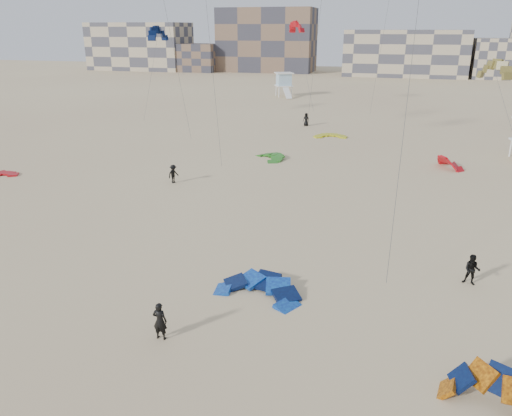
# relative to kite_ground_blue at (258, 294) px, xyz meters

# --- Properties ---
(ground) EXTENTS (320.00, 320.00, 0.00)m
(ground) POSITION_rel_kite_ground_blue_xyz_m (-3.59, -3.13, 0.00)
(ground) COLOR beige
(ground) RESTS_ON ground
(kite_ground_blue) EXTENTS (5.02, 5.21, 2.21)m
(kite_ground_blue) POSITION_rel_kite_ground_blue_xyz_m (0.00, 0.00, 0.00)
(kite_ground_blue) COLOR blue
(kite_ground_blue) RESTS_ON ground
(kite_ground_orange) EXTENTS (4.71, 4.72, 3.51)m
(kite_ground_orange) POSITION_rel_kite_ground_blue_xyz_m (9.94, -5.52, 0.00)
(kite_ground_orange) COLOR orange
(kite_ground_orange) RESTS_ON ground
(kite_ground_green) EXTENTS (5.07, 5.02, 1.46)m
(kite_ground_green) POSITION_rel_kite_ground_blue_xyz_m (-6.14, 26.71, 0.00)
(kite_ground_green) COLOR #32811E
(kite_ground_green) RESTS_ON ground
(kite_ground_red_far) EXTENTS (4.24, 4.20, 3.17)m
(kite_ground_red_far) POSITION_rel_kite_ground_blue_xyz_m (11.08, 27.86, 0.00)
(kite_ground_red_far) COLOR red
(kite_ground_red_far) RESTS_ON ground
(kite_ground_yellow) EXTENTS (4.27, 4.42, 0.61)m
(kite_ground_yellow) POSITION_rel_kite_ground_blue_xyz_m (-1.72, 39.01, 0.00)
(kite_ground_yellow) COLOR #CED616
(kite_ground_yellow) RESTS_ON ground
(kitesurfer_main) EXTENTS (0.64, 0.43, 1.72)m
(kitesurfer_main) POSITION_rel_kite_ground_blue_xyz_m (-3.00, -4.78, 0.86)
(kitesurfer_main) COLOR black
(kitesurfer_main) RESTS_ON ground
(kitesurfer_b) EXTENTS (0.93, 0.80, 1.65)m
(kitesurfer_b) POSITION_rel_kite_ground_blue_xyz_m (10.30, 3.96, 0.82)
(kitesurfer_b) COLOR black
(kitesurfer_b) RESTS_ON ground
(kitesurfer_c) EXTENTS (0.97, 1.18, 1.59)m
(kitesurfer_c) POSITION_rel_kite_ground_blue_xyz_m (-12.05, 16.31, 0.79)
(kitesurfer_c) COLOR black
(kitesurfer_c) RESTS_ON ground
(kitesurfer_e) EXTENTS (0.89, 0.62, 1.73)m
(kitesurfer_e) POSITION_rel_kite_ground_blue_xyz_m (-5.89, 45.44, 0.87)
(kitesurfer_e) COLOR black
(kitesurfer_e) RESTS_ON ground
(kite_fly_olive) EXTENTS (5.06, 6.49, 9.01)m
(kite_fly_olive) POSITION_rel_kite_ground_blue_xyz_m (13.91, 28.86, 8.86)
(kite_fly_olive) COLOR olive
(kite_fly_olive) RESTS_ON ground
(kite_fly_navy) EXTENTS (3.88, 6.44, 11.84)m
(kite_fly_navy) POSITION_rel_kite_ground_blue_xyz_m (-25.69, 42.63, 11.61)
(kite_fly_navy) COLOR #051744
(kite_fly_navy) RESTS_ON ground
(kite_fly_red) EXTENTS (6.78, 10.01, 12.77)m
(kite_fly_red) POSITION_rel_kite_ground_blue_xyz_m (-10.46, 59.83, 12.47)
(kite_fly_red) COLOR red
(kite_fly_red) RESTS_ON ground
(lifeguard_tower_far) EXTENTS (4.25, 6.69, 4.47)m
(lifeguard_tower_far) POSITION_rel_kite_ground_blue_xyz_m (-15.64, 74.68, 2.22)
(lifeguard_tower_far) COLOR white
(lifeguard_tower_far) RESTS_ON ground
(condo_west_a) EXTENTS (30.00, 15.00, 14.00)m
(condo_west_a) POSITION_rel_kite_ground_blue_xyz_m (-73.59, 126.87, 7.00)
(condo_west_a) COLOR tan
(condo_west_a) RESTS_ON ground
(condo_west_b) EXTENTS (28.00, 14.00, 18.00)m
(condo_west_b) POSITION_rel_kite_ground_blue_xyz_m (-33.59, 130.87, 9.00)
(condo_west_b) COLOR brown
(condo_west_b) RESTS_ON ground
(condo_mid) EXTENTS (32.00, 16.00, 12.00)m
(condo_mid) POSITION_rel_kite_ground_blue_xyz_m (6.41, 126.87, 6.00)
(condo_mid) COLOR tan
(condo_mid) RESTS_ON ground
(condo_fill_left) EXTENTS (12.00, 10.00, 8.00)m
(condo_fill_left) POSITION_rel_kite_ground_blue_xyz_m (-53.59, 124.87, 4.00)
(condo_fill_left) COLOR brown
(condo_fill_left) RESTS_ON ground
(condo_fill_right) EXTENTS (10.00, 10.00, 10.00)m
(condo_fill_right) POSITION_rel_kite_ground_blue_xyz_m (28.41, 124.87, 5.00)
(condo_fill_right) COLOR tan
(condo_fill_right) RESTS_ON ground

